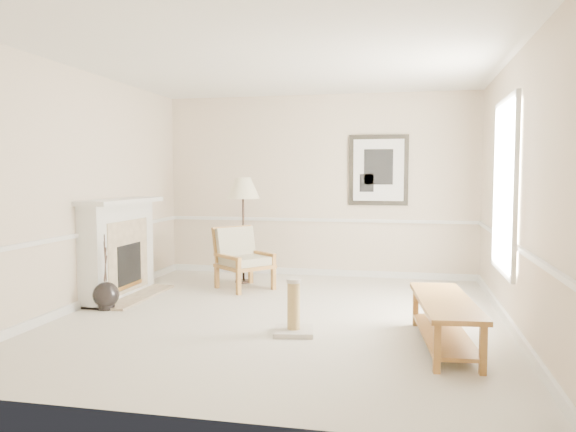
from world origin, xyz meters
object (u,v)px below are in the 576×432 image
Objects in this scene: armchair at (241,255)px; floor_lamp at (243,191)px; scratching_post at (294,317)px; bench at (445,315)px; floor_vase at (106,296)px.

floor_lamp is (-0.08, 0.40, 0.91)m from armchair.
armchair is 2.48m from scratching_post.
floor_lamp reaches higher than scratching_post.
armchair is 3.53m from bench.
floor_vase is 2.03m from armchair.
floor_vase is 2.49m from scratching_post.
floor_lamp is at bearing 135.96° from bench.
armchair is 1.00m from floor_lamp.
armchair is at bearing 119.35° from scratching_post.
floor_lamp is 3.10m from scratching_post.
armchair is 0.59× the size of bench.
floor_vase is 0.56× the size of bench.
floor_lamp reaches higher than bench.
floor_vase is 3.97m from bench.
armchair is (1.22, 1.60, 0.30)m from floor_vase.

